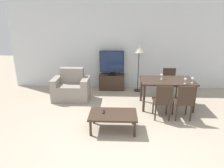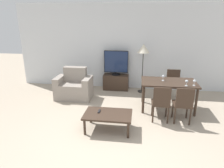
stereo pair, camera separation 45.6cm
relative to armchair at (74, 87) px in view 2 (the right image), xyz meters
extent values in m
plane|color=tan|center=(1.34, -2.17, -0.33)|extent=(18.00, 18.00, 0.00)
cube|color=silver|center=(1.34, 1.15, 1.02)|extent=(7.03, 0.06, 2.70)
cube|color=gray|center=(0.00, -0.03, -0.10)|extent=(0.66, 0.63, 0.46)
cube|color=gray|center=(0.00, 0.18, 0.35)|extent=(0.66, 0.20, 0.43)
cube|color=gray|center=(-0.42, -0.03, -0.01)|extent=(0.18, 0.63, 0.64)
cube|color=gray|center=(0.42, -0.03, -0.01)|extent=(0.18, 0.63, 0.64)
cube|color=#38281E|center=(1.12, 0.90, -0.08)|extent=(0.81, 0.37, 0.49)
cylinder|color=black|center=(1.12, 0.90, 0.18)|extent=(0.27, 0.27, 0.03)
cylinder|color=black|center=(1.12, 0.90, 0.22)|extent=(0.04, 0.04, 0.05)
cube|color=black|center=(1.12, 0.90, 0.60)|extent=(0.77, 0.04, 0.70)
cube|color=#19284C|center=(1.12, 0.88, 0.60)|extent=(0.73, 0.01, 0.66)
cube|color=#38281E|center=(1.25, -1.62, 0.03)|extent=(0.98, 0.60, 0.04)
cylinder|color=#38281E|center=(0.82, -1.86, -0.16)|extent=(0.05, 0.05, 0.33)
cylinder|color=#38281E|center=(1.69, -1.86, -0.16)|extent=(0.05, 0.05, 0.33)
cylinder|color=#38281E|center=(0.82, -1.37, -0.16)|extent=(0.05, 0.05, 0.33)
cylinder|color=#38281E|center=(1.69, -1.37, -0.16)|extent=(0.05, 0.05, 0.33)
cube|color=#38281E|center=(2.59, -0.39, 0.39)|extent=(1.35, 0.81, 0.04)
cylinder|color=#38281E|center=(1.98, -0.73, 0.02)|extent=(0.06, 0.06, 0.70)
cylinder|color=#38281E|center=(3.21, -0.73, 0.02)|extent=(0.06, 0.06, 0.70)
cylinder|color=#38281E|center=(1.98, -0.04, 0.02)|extent=(0.06, 0.06, 0.70)
cylinder|color=#38281E|center=(3.21, -0.04, 0.02)|extent=(0.06, 0.06, 0.70)
cube|color=#38281E|center=(2.36, -1.02, 0.09)|extent=(0.40, 0.40, 0.04)
cylinder|color=#38281E|center=(2.20, -0.86, -0.13)|extent=(0.04, 0.04, 0.40)
cylinder|color=#38281E|center=(2.52, -0.86, -0.13)|extent=(0.04, 0.04, 0.40)
cylinder|color=#38281E|center=(2.20, -1.18, -0.13)|extent=(0.04, 0.04, 0.40)
cylinder|color=#38281E|center=(2.52, -1.18, -0.13)|extent=(0.04, 0.04, 0.40)
cube|color=#38281E|center=(2.36, -1.20, 0.31)|extent=(0.37, 0.04, 0.42)
cube|color=#38281E|center=(2.83, 0.25, 0.09)|extent=(0.40, 0.40, 0.04)
cylinder|color=#38281E|center=(2.67, 0.08, -0.13)|extent=(0.04, 0.04, 0.40)
cylinder|color=#38281E|center=(2.99, 0.08, -0.13)|extent=(0.04, 0.04, 0.40)
cylinder|color=#38281E|center=(2.67, 0.41, -0.13)|extent=(0.04, 0.04, 0.40)
cylinder|color=#38281E|center=(2.99, 0.41, -0.13)|extent=(0.04, 0.04, 0.40)
cube|color=#38281E|center=(2.83, 0.43, 0.31)|extent=(0.37, 0.04, 0.42)
cube|color=#38281E|center=(2.83, -1.02, 0.09)|extent=(0.40, 0.40, 0.04)
cylinder|color=#38281E|center=(2.67, -0.86, -0.13)|extent=(0.04, 0.04, 0.40)
cylinder|color=#38281E|center=(2.99, -0.86, -0.13)|extent=(0.04, 0.04, 0.40)
cylinder|color=#38281E|center=(2.67, -1.18, -0.13)|extent=(0.04, 0.04, 0.40)
cylinder|color=#38281E|center=(2.99, -1.18, -0.13)|extent=(0.04, 0.04, 0.40)
cube|color=#38281E|center=(2.83, -1.20, 0.31)|extent=(0.37, 0.04, 0.42)
cylinder|color=black|center=(1.95, 0.78, -0.31)|extent=(0.24, 0.24, 0.02)
cylinder|color=black|center=(1.95, 0.78, 0.31)|extent=(0.02, 0.02, 1.22)
cone|color=beige|center=(1.95, 0.78, 1.05)|extent=(0.36, 0.36, 0.26)
cube|color=black|center=(1.05, -1.55, 0.06)|extent=(0.04, 0.15, 0.02)
cylinder|color=silver|center=(3.13, -0.63, 0.41)|extent=(0.06, 0.06, 0.01)
cylinder|color=silver|center=(3.13, -0.63, 0.45)|extent=(0.01, 0.01, 0.07)
sphere|color=silver|center=(3.13, -0.63, 0.52)|extent=(0.07, 0.07, 0.07)
cylinder|color=silver|center=(2.46, -0.33, 0.41)|extent=(0.06, 0.06, 0.01)
cylinder|color=silver|center=(2.46, -0.33, 0.45)|extent=(0.01, 0.01, 0.07)
sphere|color=silver|center=(2.46, -0.33, 0.52)|extent=(0.07, 0.07, 0.07)
cylinder|color=silver|center=(2.95, -0.68, 0.41)|extent=(0.06, 0.06, 0.01)
cylinder|color=silver|center=(2.95, -0.68, 0.45)|extent=(0.01, 0.01, 0.07)
sphere|color=silver|center=(2.95, -0.68, 0.52)|extent=(0.07, 0.07, 0.07)
camera|label=1|loc=(1.39, -5.30, 1.91)|focal=32.00mm
camera|label=2|loc=(1.84, -5.26, 1.91)|focal=32.00mm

